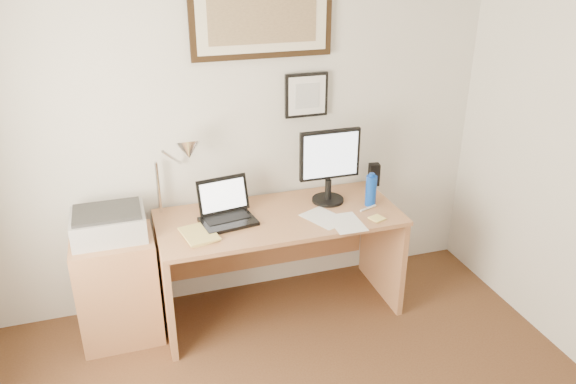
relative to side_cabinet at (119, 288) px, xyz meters
name	(u,v)px	position (x,y,z in m)	size (l,w,h in m)	color
wall_back	(242,129)	(0.92, 0.32, 0.89)	(3.50, 0.02, 2.50)	silver
side_cabinet	(119,288)	(0.00, 0.00, 0.00)	(0.50, 0.40, 0.73)	#A56C45
water_bottle	(371,191)	(1.71, -0.08, 0.49)	(0.07, 0.07, 0.21)	#0D3DAA
bottle_cap	(372,175)	(1.71, -0.08, 0.61)	(0.04, 0.04, 0.02)	#0D3DAA
speaker	(374,174)	(1.88, 0.22, 0.47)	(0.07, 0.06, 0.17)	black
paper_sheet_a	(324,218)	(1.34, -0.17, 0.39)	(0.20, 0.29, 0.00)	white
paper_sheet_b	(346,223)	(1.45, -0.29, 0.39)	(0.19, 0.28, 0.00)	white
sticky_pad	(377,218)	(1.66, -0.30, 0.39)	(0.09, 0.09, 0.01)	#FFE578
marker_pen	(368,208)	(1.67, -0.14, 0.39)	(0.02, 0.02, 0.14)	white
book	(184,238)	(0.43, -0.18, 0.39)	(0.19, 0.26, 0.02)	#D4BC63
desk	(276,240)	(1.07, 0.04, 0.15)	(1.60, 0.70, 0.75)	#A56C45
laptop	(226,212)	(0.73, 0.00, 0.44)	(0.37, 0.34, 0.26)	black
lcd_monitor	(329,163)	(1.46, 0.05, 0.68)	(0.42, 0.22, 0.52)	black
printer	(109,224)	(0.00, 0.03, 0.45)	(0.44, 0.34, 0.18)	#ACACAF
desk_lamp	(186,153)	(0.51, 0.13, 0.82)	(0.29, 0.27, 0.53)	silver
picture_large	(262,20)	(1.07, 0.29, 1.59)	(0.92, 0.04, 0.47)	black
picture_small	(306,95)	(1.37, 0.29, 1.09)	(0.30, 0.03, 0.30)	black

